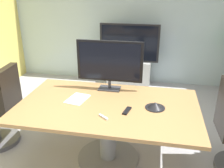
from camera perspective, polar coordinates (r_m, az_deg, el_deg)
The scene contains 10 objects.
ground_plane at distance 3.17m, azimuth -2.07°, elevation -17.57°, with size 6.68×6.68×0.00m, color #99999E.
wall_back_glass_partition at distance 5.28m, azimuth 4.94°, elevation 14.66°, with size 5.28×0.10×2.65m, color #9EB2B7.
conference_table at distance 2.88m, azimuth -0.97°, elevation -7.96°, with size 2.05×1.22×0.76m.
office_chair_left at distance 3.55m, azimuth -24.66°, elevation -6.21°, with size 0.61×0.59×1.09m.
tv_monitor at distance 3.07m, azimuth -0.57°, elevation 5.03°, with size 0.84×0.18×0.64m.
wall_display_unit at distance 5.13m, azimuth 3.95°, elevation 4.32°, with size 1.20×0.36×1.31m.
conference_phone at distance 2.74m, azimuth 10.08°, elevation -4.98°, with size 0.22×0.22×0.07m.
remote_control at distance 2.65m, azimuth 3.53°, elevation -6.25°, with size 0.05×0.17×0.02m, color black.
whiteboard_marker at distance 2.53m, azimuth -2.03°, elevation -7.72°, with size 0.13×0.02×0.02m, color silver.
paper_notepad at distance 2.94m, azimuth -8.08°, elevation -3.47°, with size 0.21×0.30×0.01m, color white.
Camera 1 is at (0.57, -2.36, 2.04)m, focal length 39.07 mm.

